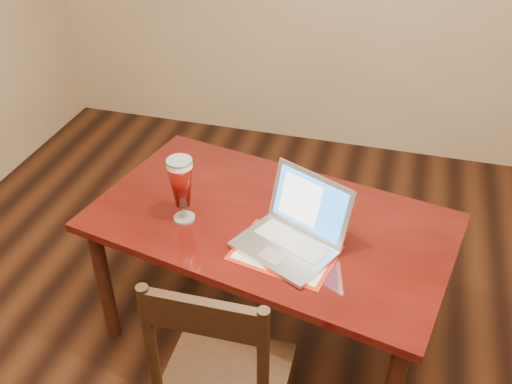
# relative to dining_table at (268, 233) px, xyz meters

# --- Properties ---
(room_shell) EXTENTS (4.51, 5.01, 2.71)m
(room_shell) POSITION_rel_dining_table_xyz_m (0.20, -0.61, 1.14)
(room_shell) COLOR tan
(room_shell) RESTS_ON ground
(dining_table) EXTENTS (1.60, 1.10, 0.98)m
(dining_table) POSITION_rel_dining_table_xyz_m (0.00, 0.00, 0.00)
(dining_table) COLOR #500F0A
(dining_table) RESTS_ON ground
(dining_chair) EXTENTS (0.44, 0.42, 1.02)m
(dining_chair) POSITION_rel_dining_table_xyz_m (0.01, -0.66, -0.14)
(dining_chair) COLOR black
(dining_chair) RESTS_ON ground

